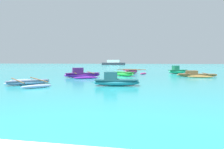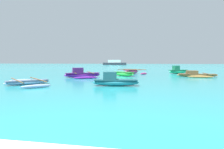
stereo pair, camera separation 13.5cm
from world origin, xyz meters
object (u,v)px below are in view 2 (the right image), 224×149
moored_boat_3 (196,75)px  moored_boat_5 (82,74)px  moored_boat_2 (124,74)px  moored_boat_4 (115,81)px  moored_boat_6 (178,71)px  moored_boat_0 (28,82)px  distant_ferry (115,63)px  moored_boat_1 (132,72)px

moored_boat_3 → moored_boat_5: moored_boat_5 is taller
moored_boat_2 → moored_boat_3: (7.04, 0.46, -0.05)m
moored_boat_4 → moored_boat_3: bearing=43.9°
moored_boat_3 → moored_boat_6: bearing=103.6°
moored_boat_3 → moored_boat_4: bearing=-126.3°
moored_boat_0 → moored_boat_4: 5.64m
moored_boat_4 → distant_ferry: (-12.23, 69.70, 0.56)m
moored_boat_0 → moored_boat_4: (5.62, 0.37, 0.14)m
moored_boat_0 → moored_boat_6: moored_boat_6 is taller
moored_boat_5 → moored_boat_2: bearing=5.3°
moored_boat_4 → moored_boat_2: bearing=84.4°
moored_boat_1 → distant_ferry: (-12.19, 57.78, 0.59)m
moored_boat_2 → moored_boat_3: 7.05m
moored_boat_5 → moored_boat_6: moored_boat_6 is taller
moored_boat_1 → moored_boat_2: bearing=-158.0°
moored_boat_5 → distant_ferry: bearing=68.6°
moored_boat_4 → distant_ferry: bearing=91.0°
moored_boat_0 → distant_ferry: (-6.61, 70.07, 0.70)m
moored_boat_4 → moored_boat_6: 14.50m
moored_boat_4 → moored_boat_5: 7.09m
moored_boat_3 → moored_boat_6: (-1.09, 4.77, 0.15)m
moored_boat_3 → moored_boat_1: bearing=154.5°
moored_boat_1 → moored_boat_5: moored_boat_5 is taller
moored_boat_3 → moored_boat_4: moored_boat_4 is taller
moored_boat_1 → moored_boat_4: bearing=-150.8°
moored_boat_0 → moored_boat_1: moored_boat_1 is taller
moored_boat_2 → distant_ferry: distant_ferry is taller
moored_boat_1 → distant_ferry: distant_ferry is taller
moored_boat_0 → moored_boat_2: bearing=13.5°
moored_boat_5 → moored_boat_6: (9.59, 7.68, 0.04)m
moored_boat_3 → distant_ferry: bearing=107.9°
moored_boat_1 → moored_boat_3: bearing=-87.3°
moored_boat_2 → moored_boat_4: (0.49, -8.21, 0.06)m
moored_boat_6 → moored_boat_4: bearing=-143.7°
moored_boat_5 → moored_boat_6: size_ratio=1.56×
moored_boat_5 → distant_ferry: distant_ferry is taller
moored_boat_2 → moored_boat_6: 7.92m
moored_boat_1 → moored_boat_5: size_ratio=0.94×
moored_boat_1 → moored_boat_3: moored_boat_3 is taller
moored_boat_0 → distant_ferry: distant_ferry is taller
moored_boat_4 → moored_boat_0: bearing=174.7°
moored_boat_1 → moored_boat_5: 7.40m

